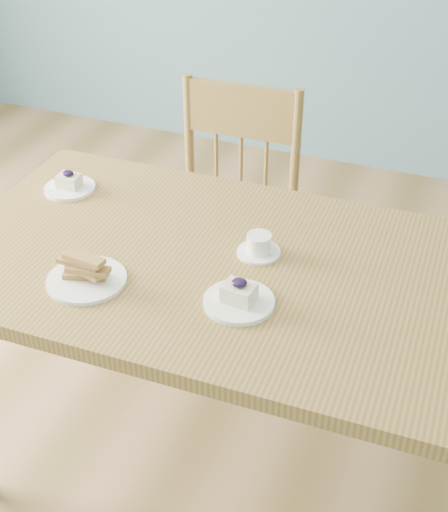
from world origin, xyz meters
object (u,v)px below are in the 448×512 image
(cheesecake_plate_far, at_px, (70,185))
(biscotti_plate, at_px, (86,274))
(coffee_cup, at_px, (259,246))
(dining_chair, at_px, (227,222))
(cheesecake_plate_near, at_px, (239,298))
(dining_table, at_px, (225,286))

(cheesecake_plate_far, bearing_deg, biscotti_plate, -53.15)
(biscotti_plate, bearing_deg, coffee_cup, 37.73)
(dining_chair, distance_m, cheesecake_plate_far, 0.67)
(dining_chair, xyz_separation_m, biscotti_plate, (-0.05, -0.87, 0.34))
(dining_chair, distance_m, biscotti_plate, 0.93)
(cheesecake_plate_far, xyz_separation_m, coffee_cup, (0.67, -0.11, 0.01))
(cheesecake_plate_far, height_order, coffee_cup, cheesecake_plate_far)
(dining_chair, relative_size, coffee_cup, 8.46)
(dining_chair, bearing_deg, coffee_cup, -62.61)
(dining_chair, relative_size, cheesecake_plate_near, 5.67)
(dining_chair, distance_m, cheesecake_plate_near, 0.94)
(biscotti_plate, bearing_deg, cheesecake_plate_near, 8.46)
(biscotti_plate, bearing_deg, cheesecake_plate_far, 126.85)
(dining_table, xyz_separation_m, coffee_cup, (0.07, 0.07, 0.11))
(cheesecake_plate_near, relative_size, cheesecake_plate_far, 1.12)
(cheesecake_plate_near, xyz_separation_m, biscotti_plate, (-0.40, -0.06, 0.01))
(cheesecake_plate_near, bearing_deg, cheesecake_plate_far, 153.96)
(cheesecake_plate_near, bearing_deg, dining_table, 122.77)
(dining_chair, xyz_separation_m, cheesecake_plate_far, (-0.35, -0.47, 0.33))
(cheesecake_plate_near, height_order, cheesecake_plate_far, cheesecake_plate_near)
(dining_chair, height_order, cheesecake_plate_near, dining_chair)
(dining_table, relative_size, coffee_cup, 13.04)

